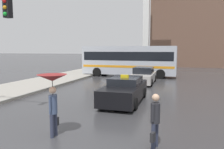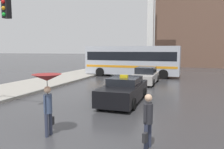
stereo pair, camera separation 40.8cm
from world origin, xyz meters
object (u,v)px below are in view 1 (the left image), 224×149
(city_bus, at_px, (129,60))
(pedestrian_man, at_px, (155,118))
(taxi, at_px, (125,90))
(pedestrian_with_umbrella, at_px, (53,88))
(monument_cross, at_px, (146,7))
(sedan_red, at_px, (143,76))

(city_bus, relative_size, pedestrian_man, 6.26)
(taxi, xyz_separation_m, pedestrian_man, (2.18, -5.34, 0.25))
(pedestrian_with_umbrella, bearing_deg, pedestrian_man, -87.18)
(city_bus, relative_size, monument_cross, 0.61)
(pedestrian_with_umbrella, relative_size, monument_cross, 0.13)
(pedestrian_with_umbrella, height_order, pedestrian_man, pedestrian_with_umbrella)
(pedestrian_man, bearing_deg, monument_cross, -153.01)
(city_bus, bearing_deg, sedan_red, 27.37)
(pedestrian_with_umbrella, relative_size, pedestrian_man, 1.29)
(taxi, bearing_deg, city_bus, -78.68)
(pedestrian_man, bearing_deg, city_bus, -146.80)
(city_bus, bearing_deg, pedestrian_man, 15.79)
(pedestrian_with_umbrella, xyz_separation_m, pedestrian_man, (3.30, 0.12, -0.76))
(taxi, relative_size, monument_cross, 0.28)
(city_bus, bearing_deg, pedestrian_with_umbrella, 5.06)
(taxi, bearing_deg, pedestrian_man, 112.23)
(sedan_red, height_order, pedestrian_with_umbrella, pedestrian_with_umbrella)
(sedan_red, relative_size, pedestrian_with_umbrella, 2.16)
(city_bus, height_order, pedestrian_man, city_bus)
(taxi, distance_m, pedestrian_man, 5.77)
(sedan_red, bearing_deg, city_bus, -63.58)
(city_bus, xyz_separation_m, monument_cross, (0.36, 10.43, 7.55))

